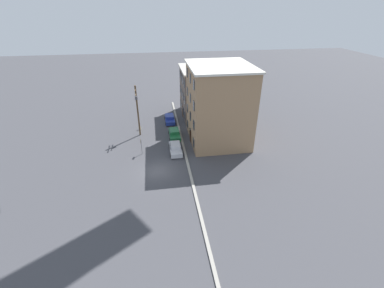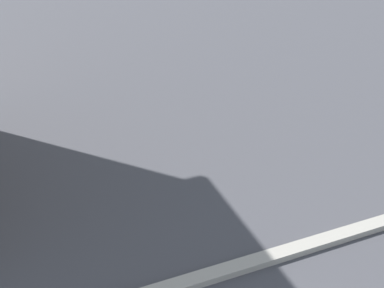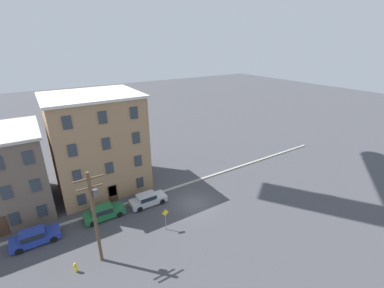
{
  "view_description": "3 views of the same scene",
  "coord_description": "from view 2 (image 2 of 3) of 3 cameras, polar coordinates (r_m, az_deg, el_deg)",
  "views": [
    {
      "loc": [
        30.36,
        0.39,
        20.89
      ],
      "look_at": [
        -1.05,
        5.13,
        3.38
      ],
      "focal_mm": 24.0,
      "sensor_mm": 36.0,
      "label": 1
    },
    {
      "loc": [
        -0.98,
        -3.09,
        8.31
      ],
      "look_at": [
        1.94,
        3.84,
        3.87
      ],
      "focal_mm": 50.0,
      "sensor_mm": 36.0,
      "label": 2
    },
    {
      "loc": [
        -14.62,
        -22.12,
        18.56
      ],
      "look_at": [
        1.91,
        3.67,
        6.28
      ],
      "focal_mm": 24.0,
      "sensor_mm": 36.0,
      "label": 3
    }
  ],
  "objects": []
}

